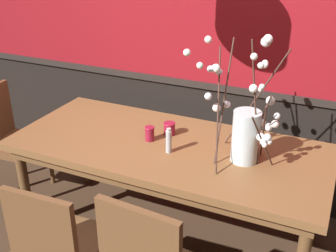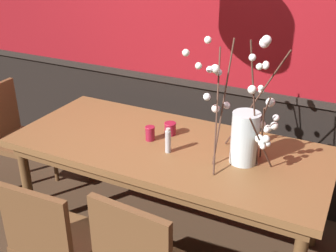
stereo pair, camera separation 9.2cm
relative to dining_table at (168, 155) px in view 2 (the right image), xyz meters
name	(u,v)px [view 2 (the right image)]	position (x,y,z in m)	size (l,w,h in m)	color
ground_plane	(168,234)	(0.00, 0.00, -0.67)	(24.00, 24.00, 0.00)	#422D1E
back_wall	(215,19)	(0.00, 0.76, 0.77)	(4.64, 0.14, 2.89)	black
dining_table	(168,155)	(0.00, 0.00, 0.00)	(2.08, 0.92, 0.75)	brown
chair_head_west_end	(12,133)	(-1.44, 0.01, -0.16)	(0.44, 0.45, 0.91)	brown
chair_far_side_left	(178,120)	(-0.33, 0.85, -0.16)	(0.47, 0.44, 0.90)	brown
chair_near_side_left	(54,239)	(-0.26, -0.85, -0.16)	(0.45, 0.42, 0.88)	brown
vase_with_blossoms	(245,131)	(0.51, 0.00, 0.29)	(0.56, 0.53, 0.79)	silver
candle_holder_nearer_center	(170,129)	(-0.05, 0.13, 0.13)	(0.08, 0.08, 0.09)	maroon
candle_holder_nearer_edge	(150,133)	(-0.13, 0.00, 0.13)	(0.07, 0.07, 0.10)	maroon
condiment_bottle	(168,141)	(0.05, -0.10, 0.16)	(0.04, 0.04, 0.17)	#ADADB2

